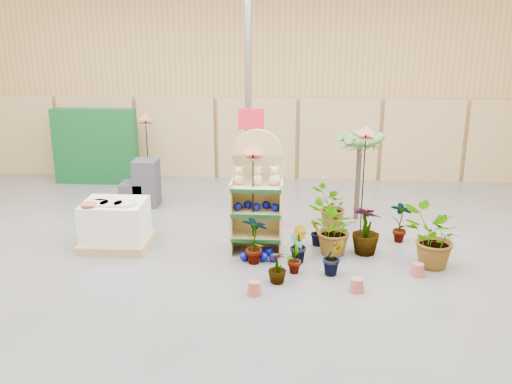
# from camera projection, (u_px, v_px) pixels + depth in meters

# --- Properties ---
(room) EXTENTS (15.20, 12.10, 4.70)m
(room) POSITION_uv_depth(u_px,v_px,m) (234.00, 128.00, 8.83)
(room) COLOR #545454
(room) RESTS_ON ground
(display_shelf) EXTENTS (0.87, 0.55, 2.08)m
(display_shelf) POSITION_uv_depth(u_px,v_px,m) (257.00, 196.00, 9.66)
(display_shelf) COLOR tan
(display_shelf) RESTS_ON ground
(teddy_bears) EXTENTS (0.77, 0.19, 0.32)m
(teddy_bears) POSITION_uv_depth(u_px,v_px,m) (258.00, 177.00, 9.46)
(teddy_bears) COLOR beige
(teddy_bears) RESTS_ON display_shelf
(gazing_balls_shelf) EXTENTS (0.77, 0.26, 0.15)m
(gazing_balls_shelf) POSITION_uv_depth(u_px,v_px,m) (257.00, 206.00, 9.58)
(gazing_balls_shelf) COLOR #070C79
(gazing_balls_shelf) RESTS_ON display_shelf
(gazing_balls_floor) EXTENTS (0.63, 0.39, 0.15)m
(gazing_balls_floor) POSITION_uv_depth(u_px,v_px,m) (259.00, 255.00, 9.49)
(gazing_balls_floor) COLOR #070C79
(gazing_balls_floor) RESTS_ON ground
(pallet_stack) EXTENTS (1.16, 0.97, 0.86)m
(pallet_stack) POSITION_uv_depth(u_px,v_px,m) (115.00, 224.00, 9.91)
(pallet_stack) COLOR tan
(pallet_stack) RESTS_ON ground
(charcoal_planters) EXTENTS (0.80, 0.50, 1.00)m
(charcoal_planters) POSITION_uv_depth(u_px,v_px,m) (142.00, 187.00, 12.07)
(charcoal_planters) COLOR #2B2C30
(charcoal_planters) RESTS_ON ground
(trellis_stock) EXTENTS (2.00, 0.30, 1.80)m
(trellis_stock) POSITION_uv_depth(u_px,v_px,m) (95.00, 147.00, 13.56)
(trellis_stock) COLOR #0D4A1F
(trellis_stock) RESTS_ON ground
(offer_sign) EXTENTS (0.50, 0.08, 2.20)m
(offer_sign) POSITION_uv_depth(u_px,v_px,m) (251.00, 141.00, 10.98)
(offer_sign) COLOR gray
(offer_sign) RESTS_ON ground
(bird_table_front) EXTENTS (0.34, 0.34, 1.91)m
(bird_table_front) POSITION_uv_depth(u_px,v_px,m) (253.00, 152.00, 9.20)
(bird_table_front) COLOR black
(bird_table_front) RESTS_ON ground
(bird_table_right) EXTENTS (0.34, 0.34, 2.05)m
(bird_table_right) POSITION_uv_depth(u_px,v_px,m) (366.00, 133.00, 10.00)
(bird_table_right) COLOR black
(bird_table_right) RESTS_ON ground
(bird_table_back) EXTENTS (0.34, 0.34, 1.88)m
(bird_table_back) POSITION_uv_depth(u_px,v_px,m) (145.00, 119.00, 12.31)
(bird_table_back) COLOR black
(bird_table_back) RESTS_ON ground
(palm) EXTENTS (0.70, 0.70, 1.84)m
(palm) POSITION_uv_depth(u_px,v_px,m) (360.00, 141.00, 10.92)
(palm) COLOR #433427
(palm) RESTS_ON ground
(potted_plant_0) EXTENTS (0.53, 0.46, 0.85)m
(potted_plant_0) POSITION_uv_depth(u_px,v_px,m) (255.00, 239.00, 9.21)
(potted_plant_0) COLOR #4B8237
(potted_plant_0) RESTS_ON ground
(potted_plant_1) EXTENTS (0.35, 0.40, 0.61)m
(potted_plant_1) POSITION_uv_depth(u_px,v_px,m) (298.00, 244.00, 9.32)
(potted_plant_1) COLOR #4B8237
(potted_plant_1) RESTS_ON ground
(potted_plant_2) EXTENTS (1.04, 1.08, 0.92)m
(potted_plant_2) POSITION_uv_depth(u_px,v_px,m) (333.00, 229.00, 9.53)
(potted_plant_2) COLOR #4B8237
(potted_plant_2) RESTS_ON ground
(potted_plant_3) EXTENTS (0.64, 0.64, 0.86)m
(potted_plant_3) POSITION_uv_depth(u_px,v_px,m) (366.00, 230.00, 9.60)
(potted_plant_3) COLOR #4B8237
(potted_plant_3) RESTS_ON ground
(potted_plant_4) EXTENTS (0.49, 0.42, 0.78)m
(potted_plant_4) POSITION_uv_depth(u_px,v_px,m) (401.00, 221.00, 10.11)
(potted_plant_4) COLOR #4B8237
(potted_plant_4) RESTS_ON ground
(potted_plant_5) EXTENTS (0.29, 0.33, 0.51)m
(potted_plant_5) POSITION_uv_depth(u_px,v_px,m) (317.00, 232.00, 9.97)
(potted_plant_5) COLOR #4B8237
(potted_plant_5) RESTS_ON ground
(potted_plant_6) EXTENTS (0.95, 0.95, 0.80)m
(potted_plant_6) POSITION_uv_depth(u_px,v_px,m) (332.00, 207.00, 10.84)
(potted_plant_6) COLOR #4B8237
(potted_plant_6) RESTS_ON ground
(potted_plant_7) EXTENTS (0.35, 0.35, 0.50)m
(potted_plant_7) POSITION_uv_depth(u_px,v_px,m) (277.00, 267.00, 8.59)
(potted_plant_7) COLOR #4B8237
(potted_plant_7) RESTS_ON ground
(potted_plant_8) EXTENTS (0.29, 0.39, 0.70)m
(potted_plant_8) POSITION_uv_depth(u_px,v_px,m) (295.00, 253.00, 8.88)
(potted_plant_8) COLOR #4B8237
(potted_plant_8) RESTS_ON ground
(potted_plant_9) EXTENTS (0.38, 0.32, 0.62)m
(potted_plant_9) POSITION_uv_depth(u_px,v_px,m) (334.00, 256.00, 8.84)
(potted_plant_9) COLOR #4B8237
(potted_plant_9) RESTS_ON ground
(potted_plant_10) EXTENTS (1.14, 1.07, 1.01)m
(potted_plant_10) POSITION_uv_depth(u_px,v_px,m) (433.00, 238.00, 9.04)
(potted_plant_10) COLOR #4B8237
(potted_plant_10) RESTS_ON ground
(potted_plant_11) EXTENTS (0.49, 0.49, 0.64)m
(potted_plant_11) POSITION_uv_depth(u_px,v_px,m) (272.00, 211.00, 10.86)
(potted_plant_11) COLOR #4B8237
(potted_plant_11) RESTS_ON ground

